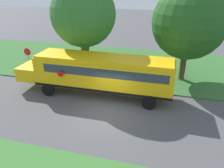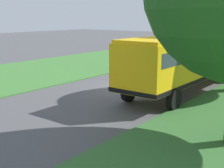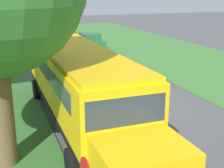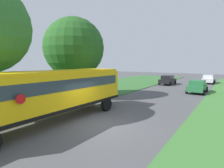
{
  "view_description": "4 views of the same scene",
  "coord_description": "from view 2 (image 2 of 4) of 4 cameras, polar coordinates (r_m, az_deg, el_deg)",
  "views": [
    {
      "loc": [
        12.03,
        3.56,
        8.29
      ],
      "look_at": [
        -2.11,
        -0.16,
        1.33
      ],
      "focal_mm": 35.0,
      "sensor_mm": 36.0,
      "label": 1
    },
    {
      "loc": [
        -10.2,
        15.13,
        4.2
      ],
      "look_at": [
        -1.46,
        3.95,
        1.1
      ],
      "focal_mm": 50.0,
      "sensor_mm": 36.0,
      "label": 2
    },
    {
      "loc": [
        -5.78,
        -13.16,
        5.34
      ],
      "look_at": [
        -0.99,
        -0.44,
        1.32
      ],
      "focal_mm": 50.0,
      "sensor_mm": 36.0,
      "label": 3
    },
    {
      "loc": [
        6.17,
        -7.81,
        3.6
      ],
      "look_at": [
        -1.89,
        3.96,
        1.92
      ],
      "focal_mm": 28.0,
      "sensor_mm": 36.0,
      "label": 4
    }
  ],
  "objects": [
    {
      "name": "grass_far_side",
      "position": [
        24.8,
        -13.58,
        2.32
      ],
      "size": [
        10.0,
        80.0,
        0.07
      ],
      "primitive_type": "cube",
      "color": "#3D7533",
      "rests_on": "ground"
    },
    {
      "name": "ground_plane",
      "position": [
        18.73,
        3.9,
        -0.65
      ],
      "size": [
        120.0,
        120.0,
        0.0
      ],
      "primitive_type": "plane",
      "color": "#4C4C4F"
    },
    {
      "name": "school_bus",
      "position": [
        18.17,
        13.59,
        4.8
      ],
      "size": [
        2.85,
        12.42,
        3.16
      ],
      "color": "yellow",
      "rests_on": "ground"
    }
  ]
}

